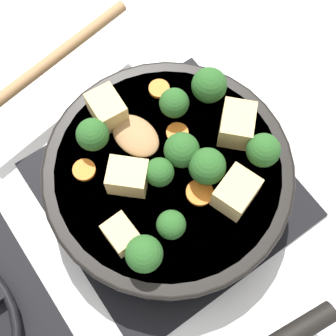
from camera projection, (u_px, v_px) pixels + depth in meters
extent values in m
plane|color=silver|center=(168.00, 190.00, 0.65)|extent=(2.40, 2.40, 0.00)
cube|color=black|center=(168.00, 189.00, 0.64)|extent=(0.31, 0.31, 0.01)
torus|color=black|center=(168.00, 185.00, 0.63)|extent=(0.24, 0.24, 0.01)
cube|color=black|center=(168.00, 185.00, 0.63)|extent=(0.01, 0.23, 0.01)
cube|color=black|center=(168.00, 185.00, 0.63)|extent=(0.23, 0.01, 0.01)
cylinder|color=black|center=(168.00, 176.00, 0.60)|extent=(0.31, 0.31, 0.05)
cylinder|color=brown|center=(168.00, 175.00, 0.59)|extent=(0.28, 0.28, 0.05)
torus|color=black|center=(168.00, 169.00, 0.58)|extent=(0.31, 0.31, 0.01)
ellipsoid|color=#A87A4C|center=(136.00, 136.00, 0.58)|extent=(0.08, 0.06, 0.01)
cylinder|color=#A87A4C|center=(53.00, 59.00, 0.62)|extent=(0.06, 0.25, 0.02)
cube|color=#DBB770|center=(107.00, 109.00, 0.58)|extent=(0.05, 0.04, 0.04)
cube|color=#DBB770|center=(128.00, 177.00, 0.55)|extent=(0.06, 0.06, 0.04)
cube|color=#DBB770|center=(121.00, 235.00, 0.53)|extent=(0.04, 0.03, 0.03)
cube|color=#DBB770|center=(236.00, 193.00, 0.54)|extent=(0.05, 0.06, 0.04)
cube|color=#DBB770|center=(237.00, 124.00, 0.57)|extent=(0.06, 0.06, 0.04)
cylinder|color=#709956|center=(260.00, 157.00, 0.57)|extent=(0.01, 0.01, 0.01)
sphere|color=#285B23|center=(263.00, 150.00, 0.55)|extent=(0.04, 0.04, 0.04)
cylinder|color=#709956|center=(174.00, 111.00, 0.60)|extent=(0.01, 0.01, 0.01)
sphere|color=#285B23|center=(174.00, 103.00, 0.58)|extent=(0.04, 0.04, 0.04)
cylinder|color=#709956|center=(95.00, 142.00, 0.58)|extent=(0.01, 0.01, 0.01)
sphere|color=#285B23|center=(93.00, 135.00, 0.56)|extent=(0.04, 0.04, 0.04)
cylinder|color=#709956|center=(160.00, 178.00, 0.56)|extent=(0.01, 0.01, 0.01)
sphere|color=#285B23|center=(159.00, 172.00, 0.54)|extent=(0.04, 0.04, 0.04)
cylinder|color=#709956|center=(179.00, 154.00, 0.57)|extent=(0.01, 0.01, 0.01)
sphere|color=#285B23|center=(179.00, 147.00, 0.55)|extent=(0.04, 0.04, 0.04)
cylinder|color=#709956|center=(171.00, 229.00, 0.54)|extent=(0.01, 0.01, 0.01)
sphere|color=#285B23|center=(171.00, 225.00, 0.52)|extent=(0.03, 0.03, 0.03)
cylinder|color=#709956|center=(208.00, 95.00, 0.61)|extent=(0.01, 0.01, 0.01)
sphere|color=#285B23|center=(209.00, 85.00, 0.58)|extent=(0.05, 0.05, 0.05)
cylinder|color=#709956|center=(145.00, 258.00, 0.53)|extent=(0.01, 0.01, 0.01)
sphere|color=#285B23|center=(144.00, 254.00, 0.51)|extent=(0.04, 0.04, 0.04)
cylinder|color=#709956|center=(206.00, 173.00, 0.56)|extent=(0.01, 0.01, 0.01)
sphere|color=#285B23|center=(207.00, 166.00, 0.54)|extent=(0.04, 0.04, 0.04)
cylinder|color=orange|center=(200.00, 192.00, 0.56)|extent=(0.03, 0.03, 0.01)
cylinder|color=orange|center=(159.00, 89.00, 0.61)|extent=(0.03, 0.03, 0.01)
cylinder|color=orange|center=(84.00, 170.00, 0.57)|extent=(0.03, 0.03, 0.01)
cylinder|color=orange|center=(177.00, 133.00, 0.59)|extent=(0.03, 0.03, 0.01)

